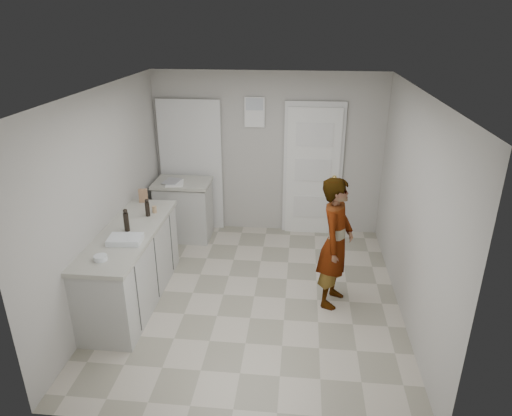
# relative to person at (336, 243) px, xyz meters

# --- Properties ---
(ground) EXTENTS (4.00, 4.00, 0.00)m
(ground) POSITION_rel_person_xyz_m (-0.95, -0.00, -0.79)
(ground) COLOR gray
(ground) RESTS_ON ground
(room_shell) EXTENTS (4.00, 4.00, 4.00)m
(room_shell) POSITION_rel_person_xyz_m (-1.12, 1.95, 0.23)
(room_shell) COLOR #B3B0A9
(room_shell) RESTS_ON ground
(main_counter) EXTENTS (0.64, 1.96, 0.93)m
(main_counter) POSITION_rel_person_xyz_m (-2.40, -0.20, -0.37)
(main_counter) COLOR beige
(main_counter) RESTS_ON ground
(side_counter) EXTENTS (0.84, 0.61, 0.93)m
(side_counter) POSITION_rel_person_xyz_m (-2.20, 1.55, -0.36)
(side_counter) COLOR beige
(side_counter) RESTS_ON ground
(person) EXTENTS (0.55, 0.67, 1.59)m
(person) POSITION_rel_person_xyz_m (0.00, 0.00, 0.00)
(person) COLOR silver
(person) RESTS_ON ground
(cake_mix_box) EXTENTS (0.12, 0.07, 0.18)m
(cake_mix_box) POSITION_rel_person_xyz_m (-2.50, 0.69, 0.22)
(cake_mix_box) COLOR #936649
(cake_mix_box) RESTS_ON main_counter
(spice_jar) EXTENTS (0.06, 0.06, 0.09)m
(spice_jar) POSITION_rel_person_xyz_m (-2.25, 0.36, 0.17)
(spice_jar) COLOR tan
(spice_jar) RESTS_ON main_counter
(oil_cruet_a) EXTENTS (0.06, 0.06, 0.22)m
(oil_cruet_a) POSITION_rel_person_xyz_m (-2.30, 0.25, 0.24)
(oil_cruet_a) COLOR black
(oil_cruet_a) RESTS_ON main_counter
(oil_cruet_b) EXTENTS (0.06, 0.06, 0.28)m
(oil_cruet_b) POSITION_rel_person_xyz_m (-2.40, -0.19, 0.26)
(oil_cruet_b) COLOR black
(oil_cruet_b) RESTS_ON main_counter
(baking_dish) EXTENTS (0.38, 0.28, 0.06)m
(baking_dish) POSITION_rel_person_xyz_m (-2.32, -0.47, 0.16)
(baking_dish) COLOR silver
(baking_dish) RESTS_ON main_counter
(egg_bowl) EXTENTS (0.13, 0.13, 0.05)m
(egg_bowl) POSITION_rel_person_xyz_m (-2.42, -0.89, 0.16)
(egg_bowl) COLOR silver
(egg_bowl) RESTS_ON main_counter
(papers) EXTENTS (0.32, 0.38, 0.01)m
(papers) POSITION_rel_person_xyz_m (-2.29, 1.44, 0.14)
(papers) COLOR white
(papers) RESTS_ON side_counter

